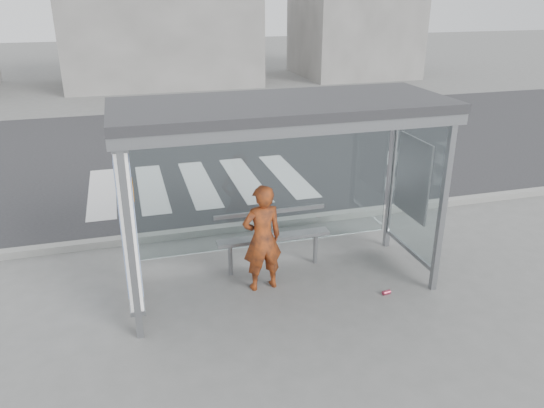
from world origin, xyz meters
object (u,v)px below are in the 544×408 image
(person, at_px, (262,238))
(bench, at_px, (273,236))
(bus_shelter, at_px, (253,151))
(soda_can, at_px, (386,292))

(person, xyz_separation_m, bench, (0.30, 0.50, -0.24))
(bus_shelter, bearing_deg, person, -35.75)
(bus_shelter, distance_m, bench, 1.58)
(bench, xyz_separation_m, soda_can, (1.29, -1.16, -0.49))
(person, xyz_separation_m, soda_can, (1.59, -0.65, -0.73))
(bus_shelter, distance_m, soda_can, 2.68)
(soda_can, bearing_deg, bus_shelter, 156.80)
(person, bearing_deg, soda_can, 152.45)
(bus_shelter, distance_m, person, 1.22)
(person, relative_size, bench, 0.90)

